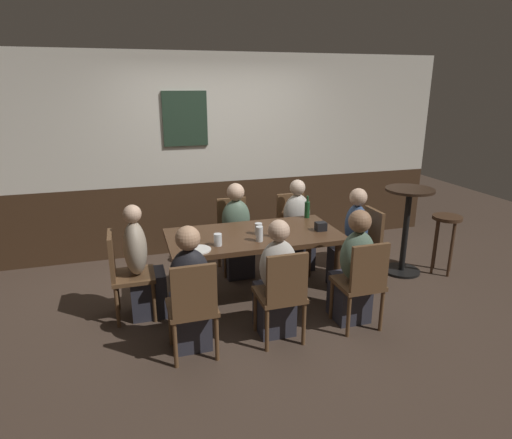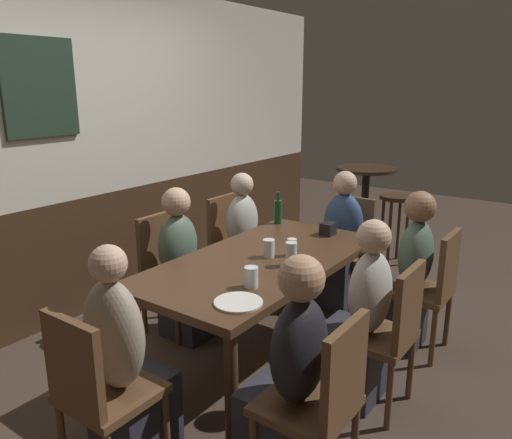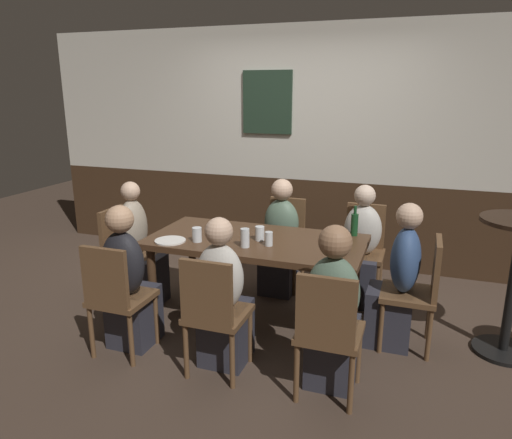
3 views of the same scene
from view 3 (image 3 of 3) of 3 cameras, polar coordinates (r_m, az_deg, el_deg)
name	(u,v)px [view 3 (image 3 of 3)]	position (r m, az deg, el deg)	size (l,w,h in m)	color
ground_plane	(256,320)	(4.17, 0.00, -12.08)	(12.00, 12.00, 0.00)	#423328
wall_back	(305,148)	(5.32, 5.97, 8.62)	(6.40, 0.13, 2.60)	#3D2819
dining_table	(256,248)	(3.91, 0.00, -3.46)	(1.76, 0.88, 0.74)	#472D1C
chair_head_east	(419,287)	(3.77, 19.12, -7.76)	(0.40, 0.40, 0.88)	brown
chair_mid_near	(214,310)	(3.24, -5.15, -10.84)	(0.40, 0.40, 0.88)	brown
chair_head_west	(124,250)	(4.54, -15.67, -3.53)	(0.40, 0.40, 0.88)	brown
chair_mid_far	(284,237)	(4.74, 3.46, -2.17)	(0.40, 0.40, 0.88)	brown
chair_right_near	(328,329)	(3.03, 8.70, -12.93)	(0.40, 0.40, 0.88)	brown
chair_right_far	(363,246)	(4.60, 12.80, -3.10)	(0.40, 0.40, 0.88)	brown
chair_left_near	(116,294)	(3.61, -16.58, -8.61)	(0.40, 0.40, 0.88)	brown
person_head_east	(397,287)	(3.78, 16.61, -7.79)	(0.37, 0.34, 1.14)	#2D2D38
person_mid_near	(223,304)	(3.39, -3.97, -10.15)	(0.34, 0.37, 1.11)	#2D2D38
person_head_west	(139,254)	(4.46, -13.92, -4.02)	(0.37, 0.34, 1.14)	#2D2D38
person_mid_far	(280,245)	(4.60, 2.89, -3.06)	(0.34, 0.37, 1.11)	#2D2D38
person_right_near	(333,319)	(3.18, 9.26, -11.81)	(0.34, 0.37, 1.13)	#2D2D38
person_right_far	(361,254)	(4.45, 12.52, -4.13)	(0.34, 0.37, 1.10)	#2D2D38
person_left_near	(129,288)	(3.73, -15.10, -7.94)	(0.34, 0.37, 1.13)	#2D2D38
tumbler_water	(269,240)	(3.71, 1.55, -2.46)	(0.06, 0.06, 0.11)	silver
pint_glass_amber	(197,236)	(3.83, -7.13, -1.93)	(0.08, 0.08, 0.12)	silver
pint_glass_pale	(260,234)	(3.83, 0.46, -1.80)	(0.08, 0.08, 0.12)	silver
pint_glass_stout	(245,239)	(3.67, -1.34, -2.39)	(0.07, 0.07, 0.15)	silver
beer_bottle_green	(354,224)	(4.03, 11.80, -0.53)	(0.06, 0.06, 0.26)	#194723
plate_white_large	(170,241)	(3.88, -10.32, -2.53)	(0.25, 0.25, 0.01)	white
condiment_caddy	(339,247)	(3.61, 9.98, -3.25)	(0.11, 0.09, 0.09)	black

